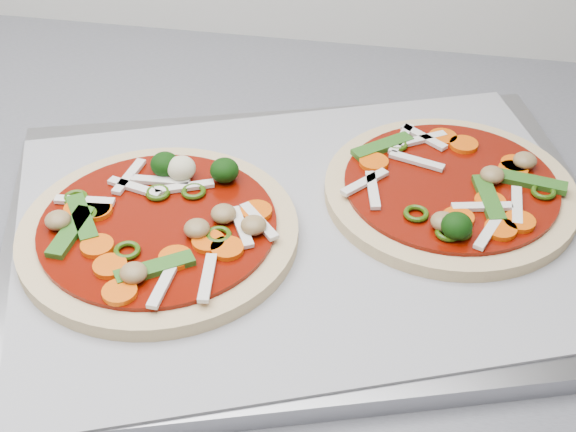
# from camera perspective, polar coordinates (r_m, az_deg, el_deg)

# --- Properties ---
(baking_tray) EXTENTS (0.57, 0.49, 0.02)m
(baking_tray) POSITION_cam_1_polar(r_m,az_deg,el_deg) (0.65, 1.40, -1.26)
(baking_tray) COLOR #97979C
(baking_tray) RESTS_ON countertop
(parchment) EXTENTS (0.55, 0.48, 0.00)m
(parchment) POSITION_cam_1_polar(r_m,az_deg,el_deg) (0.64, 1.41, -0.66)
(parchment) COLOR gray
(parchment) RESTS_ON baking_tray
(pizza_left) EXTENTS (0.31, 0.31, 0.04)m
(pizza_left) POSITION_cam_1_polar(r_m,az_deg,el_deg) (0.63, -9.13, -0.83)
(pizza_left) COLOR #D8BE88
(pizza_left) RESTS_ON parchment
(pizza_right) EXTENTS (0.25, 0.25, 0.04)m
(pizza_right) POSITION_cam_1_polar(r_m,az_deg,el_deg) (0.68, 11.56, 1.85)
(pizza_right) COLOR #D8BE88
(pizza_right) RESTS_ON parchment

